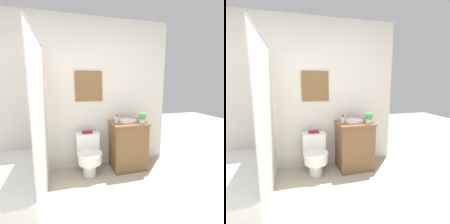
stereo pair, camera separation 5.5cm
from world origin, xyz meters
TOP-DOWN VIEW (x-y plane):
  - wall_back at (0.00, 1.91)m, footprint 3.28×0.07m
  - shower_area at (-0.77, 1.16)m, footprint 0.69×1.47m
  - toilet at (0.17, 1.62)m, footprint 0.39×0.53m
  - vanity at (0.84, 1.63)m, footprint 0.59×0.49m
  - sink at (0.84, 1.65)m, footprint 0.30×0.34m
  - soap_bottle at (0.64, 1.65)m, footprint 0.06×0.06m
  - potted_plant at (1.03, 1.48)m, footprint 0.13×0.13m
  - book_on_tank at (0.17, 1.75)m, footprint 0.17×0.12m

SIDE VIEW (x-z plane):
  - shower_area at x=-0.77m, z-range -0.73..1.25m
  - toilet at x=0.17m, z-range 0.02..0.66m
  - vanity at x=0.84m, z-range 0.00..0.81m
  - book_on_tank at x=0.17m, z-range 0.64..0.66m
  - sink at x=0.84m, z-range 0.76..0.89m
  - soap_bottle at x=0.64m, z-range 0.80..0.92m
  - potted_plant at x=1.03m, z-range 0.81..1.00m
  - wall_back at x=0.00m, z-range 0.00..2.50m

